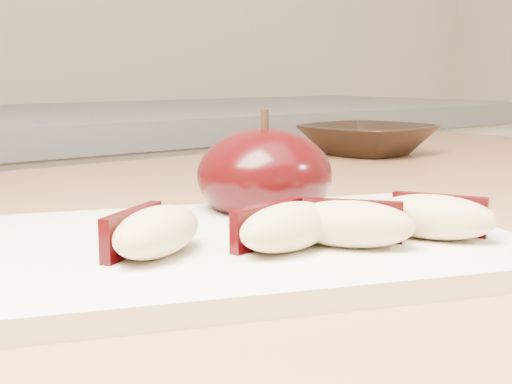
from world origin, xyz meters
TOP-DOWN VIEW (x-y plane):
  - cutting_board at (0.02, 0.38)m, footprint 0.34×0.30m
  - apple_half at (0.07, 0.44)m, footprint 0.09×0.09m
  - apple_wedge_a at (-0.05, 0.38)m, footprint 0.08×0.06m
  - apple_wedge_b at (0.01, 0.35)m, footprint 0.07×0.05m
  - apple_wedge_c at (0.04, 0.33)m, footprint 0.07×0.07m
  - apple_wedge_d at (0.09, 0.32)m, footprint 0.06×0.08m
  - bowl at (0.44, 0.69)m, footprint 0.18×0.18m

SIDE VIEW (x-z plane):
  - cutting_board at x=0.02m, z-range 0.90..0.91m
  - bowl at x=0.44m, z-range 0.90..0.94m
  - apple_wedge_a at x=-0.05m, z-range 0.91..0.94m
  - apple_wedge_b at x=0.01m, z-range 0.91..0.94m
  - apple_wedge_c at x=0.04m, z-range 0.91..0.94m
  - apple_wedge_d at x=0.09m, z-range 0.91..0.94m
  - apple_half at x=0.07m, z-range 0.90..0.97m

